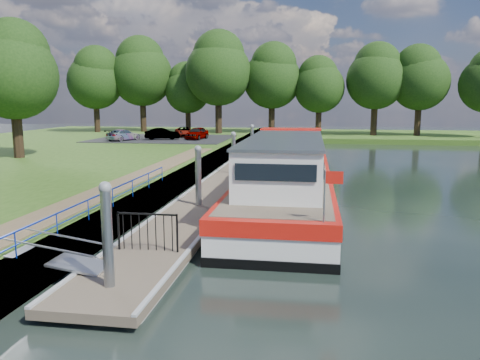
# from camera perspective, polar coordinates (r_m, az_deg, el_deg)

# --- Properties ---
(ground) EXTENTS (160.00, 160.00, 0.00)m
(ground) POSITION_cam_1_polar(r_m,az_deg,el_deg) (12.50, -14.54, -13.22)
(ground) COLOR black
(ground) RESTS_ON ground
(bank_edge) EXTENTS (1.10, 90.00, 0.78)m
(bank_edge) POSITION_cam_1_polar(r_m,az_deg,el_deg) (26.92, -7.04, 0.13)
(bank_edge) COLOR #473D2D
(bank_edge) RESTS_ON ground
(far_bank) EXTENTS (60.00, 18.00, 0.60)m
(far_bank) POSITION_cam_1_polar(r_m,az_deg,el_deg) (63.13, 15.40, 5.19)
(far_bank) COLOR #2D4F16
(far_bank) RESTS_ON ground
(footpath) EXTENTS (1.60, 40.00, 0.05)m
(footpath) POSITION_cam_1_polar(r_m,az_deg,el_deg) (21.04, -17.12, -1.74)
(footpath) COLOR brown
(footpath) RESTS_ON riverbank
(carpark) EXTENTS (14.00, 12.00, 0.06)m
(carpark) POSITION_cam_1_polar(r_m,az_deg,el_deg) (51.18, -9.22, 5.02)
(carpark) COLOR black
(carpark) RESTS_ON riverbank
(blue_fence) EXTENTS (0.04, 18.04, 0.72)m
(blue_fence) POSITION_cam_1_polar(r_m,az_deg,el_deg) (15.85, -19.65, -3.62)
(blue_fence) COLOR #0C2DBF
(blue_fence) RESTS_ON riverbank
(pontoon) EXTENTS (2.50, 30.00, 0.56)m
(pontoon) POSITION_cam_1_polar(r_m,az_deg,el_deg) (24.45, -2.54, -1.25)
(pontoon) COLOR brown
(pontoon) RESTS_ON ground
(mooring_piles) EXTENTS (0.30, 27.30, 3.55)m
(mooring_piles) POSITION_cam_1_polar(r_m,az_deg,el_deg) (24.27, -2.56, 1.29)
(mooring_piles) COLOR gray
(mooring_piles) RESTS_ON ground
(gangway) EXTENTS (2.58, 1.00, 0.92)m
(gangway) POSITION_cam_1_polar(r_m,az_deg,el_deg) (13.50, -21.13, -9.01)
(gangway) COLOR #A5A8AD
(gangway) RESTS_ON ground
(gate_panel) EXTENTS (1.85, 0.05, 1.15)m
(gate_panel) POSITION_cam_1_polar(r_m,az_deg,el_deg) (14.07, -11.21, -5.57)
(gate_panel) COLOR black
(gate_panel) RESTS_ON ground
(barge) EXTENTS (4.36, 21.15, 4.78)m
(barge) POSITION_cam_1_polar(r_m,az_deg,el_deg) (23.40, 5.88, 0.46)
(barge) COLOR black
(barge) RESTS_ON ground
(horizon_trees) EXTENTS (54.38, 10.03, 12.87)m
(horizon_trees) POSITION_cam_1_polar(r_m,az_deg,el_deg) (59.65, 2.69, 12.64)
(horizon_trees) COLOR #332316
(horizon_trees) RESTS_ON ground
(bank_tree_a) EXTENTS (6.12, 6.12, 9.72)m
(bank_tree_a) POSITION_cam_1_polar(r_m,az_deg,el_deg) (37.04, -25.90, 12.13)
(bank_tree_a) COLOR #332316
(bank_tree_a) RESTS_ON riverbank
(car_a) EXTENTS (1.99, 3.93, 1.28)m
(car_a) POSITION_cam_1_polar(r_m,az_deg,el_deg) (49.33, -5.28, 5.72)
(car_a) COLOR #999999
(car_a) RESTS_ON carpark
(car_b) EXTENTS (3.80, 2.14, 1.18)m
(car_b) POSITION_cam_1_polar(r_m,az_deg,el_deg) (49.37, -9.45, 5.58)
(car_b) COLOR #999999
(car_b) RESTS_ON carpark
(car_c) EXTENTS (2.92, 4.18, 1.12)m
(car_c) POSITION_cam_1_polar(r_m,az_deg,el_deg) (49.09, -14.02, 5.37)
(car_c) COLOR #999999
(car_c) RESTS_ON carpark
(car_d) EXTENTS (3.24, 4.31, 1.09)m
(car_d) POSITION_cam_1_polar(r_m,az_deg,el_deg) (52.88, -6.75, 5.85)
(car_d) COLOR #999999
(car_d) RESTS_ON carpark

